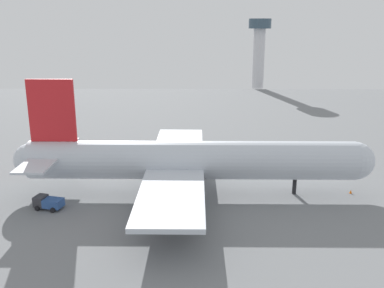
{
  "coord_description": "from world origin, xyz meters",
  "views": [
    {
      "loc": [
        0.88,
        -70.02,
        28.81
      ],
      "look_at": [
        0.0,
        0.0,
        9.01
      ],
      "focal_mm": 39.92,
      "sensor_mm": 36.0,
      "label": 1
    }
  ],
  "objects": [
    {
      "name": "control_tower",
      "position": [
        28.72,
        127.71,
        19.01
      ],
      "size": [
        10.02,
        10.02,
        30.98
      ],
      "color": "silver",
      "rests_on": "ground_plane"
    },
    {
      "name": "cargo_airplane",
      "position": [
        -0.1,
        -0.0,
        6.03
      ],
      "size": [
        62.14,
        48.98,
        20.03
      ],
      "color": "silver",
      "rests_on": "ground_plane"
    },
    {
      "name": "safety_cone_nose",
      "position": [
        27.96,
        0.27,
        0.33
      ],
      "size": [
        0.46,
        0.46,
        0.65
      ],
      "primitive_type": "cone",
      "color": "orange",
      "rests_on": "ground_plane"
    },
    {
      "name": "ground_plane",
      "position": [
        0.0,
        0.0,
        0.0
      ],
      "size": [
        248.57,
        248.57,
        0.0
      ],
      "primitive_type": "plane",
      "color": "slate"
    },
    {
      "name": "catering_truck",
      "position": [
        -23.1,
        -6.84,
        1.11
      ],
      "size": [
        4.93,
        3.46,
        2.07
      ],
      "color": "#333338",
      "rests_on": "ground_plane"
    }
  ]
}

